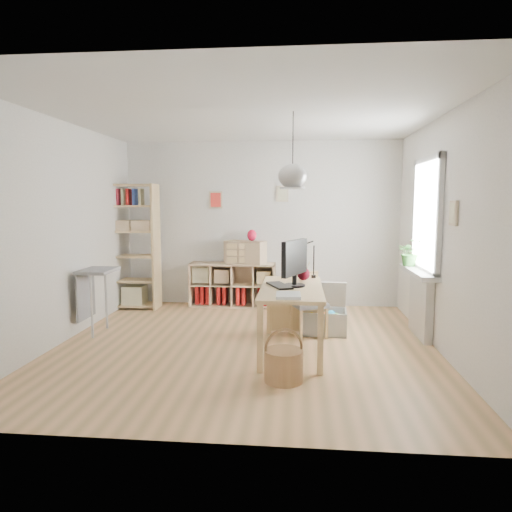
# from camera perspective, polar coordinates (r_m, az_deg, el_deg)

# --- Properties ---
(ground) EXTENTS (4.50, 4.50, 0.00)m
(ground) POSITION_cam_1_polar(r_m,az_deg,el_deg) (5.59, -1.33, -11.11)
(ground) COLOR tan
(ground) RESTS_ON ground
(room_shell) EXTENTS (4.50, 4.50, 4.50)m
(room_shell) POSITION_cam_1_polar(r_m,az_deg,el_deg) (5.14, 4.60, 9.93)
(room_shell) COLOR white
(room_shell) RESTS_ON ground
(window_unit) EXTENTS (0.07, 1.16, 1.46)m
(window_unit) POSITION_cam_1_polar(r_m,az_deg,el_deg) (6.10, 20.65, 4.78)
(window_unit) COLOR white
(window_unit) RESTS_ON ground
(radiator) EXTENTS (0.10, 0.80, 0.80)m
(radiator) POSITION_cam_1_polar(r_m,az_deg,el_deg) (6.23, 19.90, -5.84)
(radiator) COLOR silver
(radiator) RESTS_ON ground
(windowsill) EXTENTS (0.22, 1.20, 0.06)m
(windowsill) POSITION_cam_1_polar(r_m,az_deg,el_deg) (6.14, 19.61, -1.92)
(windowsill) COLOR silver
(windowsill) RESTS_ON radiator
(desk) EXTENTS (0.70, 1.50, 0.75)m
(desk) POSITION_cam_1_polar(r_m,az_deg,el_deg) (5.24, 4.46, -4.91)
(desk) COLOR tan
(desk) RESTS_ON ground
(cube_shelf) EXTENTS (1.40, 0.38, 0.72)m
(cube_shelf) POSITION_cam_1_polar(r_m,az_deg,el_deg) (7.58, -3.06, -4.02)
(cube_shelf) COLOR beige
(cube_shelf) RESTS_ON ground
(tall_bookshelf) EXTENTS (0.80, 0.38, 2.00)m
(tall_bookshelf) POSITION_cam_1_polar(r_m,az_deg,el_deg) (7.59, -15.18, 1.79)
(tall_bookshelf) COLOR tan
(tall_bookshelf) RESTS_ON ground
(side_table) EXTENTS (0.40, 0.55, 0.85)m
(side_table) POSITION_cam_1_polar(r_m,az_deg,el_deg) (6.32, -19.67, -3.17)
(side_table) COLOR #939396
(side_table) RESTS_ON ground
(chair) EXTENTS (0.52, 0.52, 0.81)m
(chair) POSITION_cam_1_polar(r_m,az_deg,el_deg) (5.91, 6.40, -5.50)
(chair) COLOR #939396
(chair) RESTS_ON ground
(wicker_basket) EXTENTS (0.37, 0.37, 0.52)m
(wicker_basket) POSITION_cam_1_polar(r_m,az_deg,el_deg) (4.50, 3.48, -13.35)
(wicker_basket) COLOR olive
(wicker_basket) RESTS_ON ground
(storage_chest) EXTENTS (0.64, 0.72, 0.64)m
(storage_chest) POSITION_cam_1_polar(r_m,az_deg,el_deg) (6.16, 8.47, -7.48)
(storage_chest) COLOR beige
(storage_chest) RESTS_ON ground
(monitor) EXTENTS (0.29, 0.59, 0.54)m
(monitor) POSITION_cam_1_polar(r_m,az_deg,el_deg) (5.23, 4.86, -0.55)
(monitor) COLOR black
(monitor) RESTS_ON desk
(keyboard) EXTENTS (0.33, 0.48, 0.02)m
(keyboard) POSITION_cam_1_polar(r_m,az_deg,el_deg) (5.25, 2.94, -3.70)
(keyboard) COLOR black
(keyboard) RESTS_ON desk
(task_lamp) EXTENTS (0.42, 0.15, 0.44)m
(task_lamp) POSITION_cam_1_polar(r_m,az_deg,el_deg) (5.79, 5.26, 0.15)
(task_lamp) COLOR black
(task_lamp) RESTS_ON desk
(yarn_ball) EXTENTS (0.16, 0.16, 0.16)m
(yarn_ball) POSITION_cam_1_polar(r_m,az_deg,el_deg) (5.68, 5.97, -2.24)
(yarn_ball) COLOR #450910
(yarn_ball) RESTS_ON desk
(paper_tray) EXTENTS (0.26, 0.32, 0.03)m
(paper_tray) POSITION_cam_1_polar(r_m,az_deg,el_deg) (4.70, 4.06, -4.92)
(paper_tray) COLOR silver
(paper_tray) RESTS_ON desk
(drawer_chest) EXTENTS (0.70, 0.48, 0.37)m
(drawer_chest) POSITION_cam_1_polar(r_m,az_deg,el_deg) (7.42, -1.33, 0.48)
(drawer_chest) COLOR beige
(drawer_chest) RESTS_ON cube_shelf
(red_vase) EXTENTS (0.15, 0.15, 0.18)m
(red_vase) POSITION_cam_1_polar(r_m,az_deg,el_deg) (7.38, -0.52, 2.61)
(red_vase) COLOR maroon
(red_vase) RESTS_ON drawer_chest
(potted_plant) EXTENTS (0.34, 0.30, 0.37)m
(potted_plant) POSITION_cam_1_polar(r_m,az_deg,el_deg) (6.45, 18.75, 0.42)
(potted_plant) COLOR #285A22
(potted_plant) RESTS_ON windowsill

